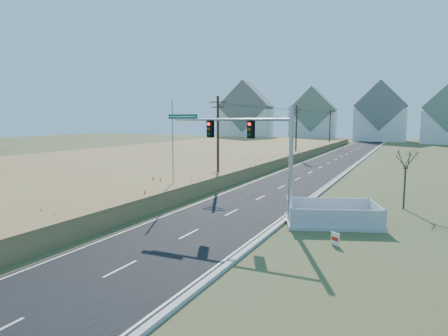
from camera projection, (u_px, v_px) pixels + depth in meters
ground at (205, 227)px, 24.88m from camera, size 260.00×260.00×0.00m
road at (340, 158)px, 69.73m from camera, size 8.00×180.00×0.06m
curb at (365, 158)px, 67.96m from camera, size 0.30×180.00×0.18m
reed_marsh at (192, 154)px, 70.89m from camera, size 38.00×110.00×1.30m
utility_pole_near at (218, 139)px, 40.54m from camera, size 1.80×0.26×9.00m
utility_pole_mid at (296, 131)px, 67.45m from camera, size 1.80×0.26×9.00m
utility_pole_far at (330, 128)px, 94.36m from camera, size 1.80×0.26×9.00m
condo_nw at (246, 116)px, 129.82m from camera, size 17.69×13.38×19.05m
condo_nnw at (313, 119)px, 128.58m from camera, size 14.93×11.17×17.03m
condo_n at (381, 117)px, 123.59m from camera, size 15.27×10.20×18.54m
traffic_signal_mast at (263, 151)px, 26.05m from camera, size 9.43×0.64×7.50m
fence_enclosure at (332, 219)px, 25.64m from camera, size 6.81×5.72×1.32m
open_sign at (335, 239)px, 21.10m from camera, size 0.49×0.34×0.68m
flagpole at (173, 159)px, 34.03m from camera, size 0.37×0.37×8.27m
bare_tree at (406, 158)px, 29.38m from camera, size 1.78×1.78×4.73m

